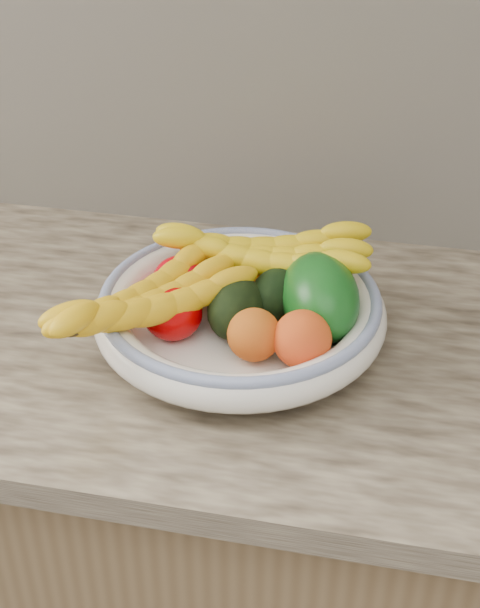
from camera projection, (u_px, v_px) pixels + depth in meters
name	position (u px, v px, depth m)	size (l,w,h in m)	color
kitchen_counter	(243.00, 542.00, 1.42)	(2.44, 0.66, 1.40)	brown
fruit_bowl	(240.00, 311.00, 1.13)	(0.39, 0.39, 0.08)	white
clementine_back_left	(236.00, 267.00, 1.21)	(0.05, 0.05, 0.04)	#FF6A05
clementine_back_right	(275.00, 265.00, 1.22)	(0.05, 0.05, 0.05)	#DC5F04
clementine_back_mid	(257.00, 285.00, 1.17)	(0.05, 0.05, 0.05)	#F65D05
tomato_left	(181.00, 282.00, 1.16)	(0.08, 0.08, 0.07)	#C1000B
tomato_near_left	(173.00, 313.00, 1.10)	(0.08, 0.08, 0.07)	#B80001
avocado_center	(236.00, 308.00, 1.11)	(0.07, 0.11, 0.07)	black
avocado_right	(279.00, 294.00, 1.14)	(0.07, 0.10, 0.07)	black
green_mango	(319.00, 297.00, 1.11)	(0.10, 0.15, 0.11)	#0D4A12
peach_front	(254.00, 335.00, 1.05)	(0.07, 0.07, 0.07)	orange
peach_right	(302.00, 339.00, 1.04)	(0.07, 0.07, 0.07)	orange
banana_bunch_back	(261.00, 258.00, 1.17)	(0.32, 0.12, 0.09)	yellow
banana_bunch_front	(147.00, 307.00, 1.08)	(0.31, 0.12, 0.09)	yellow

